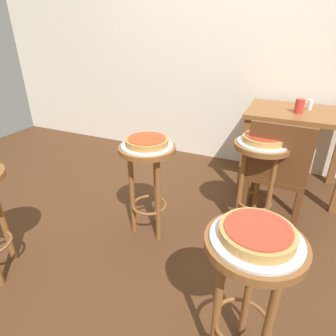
% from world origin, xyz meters
% --- Properties ---
extents(ground_plane, '(6.00, 6.00, 0.00)m').
position_xyz_m(ground_plane, '(0.00, 0.00, 0.00)').
color(ground_plane, '#4C2D19').
extents(back_wall, '(6.00, 0.10, 3.00)m').
position_xyz_m(back_wall, '(0.00, 1.65, 1.50)').
color(back_wall, silver).
rests_on(back_wall, ground_plane).
extents(stool_middle, '(0.38, 0.38, 0.69)m').
position_xyz_m(stool_middle, '(0.64, -0.57, 0.51)').
color(stool_middle, brown).
rests_on(stool_middle, ground_plane).
extents(serving_plate_middle, '(0.34, 0.34, 0.01)m').
position_xyz_m(serving_plate_middle, '(0.64, -0.57, 0.69)').
color(serving_plate_middle, silver).
rests_on(serving_plate_middle, stool_middle).
extents(pizza_middle, '(0.28, 0.28, 0.05)m').
position_xyz_m(pizza_middle, '(0.64, -0.57, 0.72)').
color(pizza_middle, tan).
rests_on(pizza_middle, serving_plate_middle).
extents(stool_leftside, '(0.38, 0.38, 0.69)m').
position_xyz_m(stool_leftside, '(-0.16, 0.08, 0.51)').
color(stool_leftside, brown).
rests_on(stool_leftside, ground_plane).
extents(serving_plate_leftside, '(0.34, 0.34, 0.01)m').
position_xyz_m(serving_plate_leftside, '(-0.16, 0.08, 0.69)').
color(serving_plate_leftside, silver).
rests_on(serving_plate_leftside, stool_leftside).
extents(pizza_leftside, '(0.28, 0.28, 0.05)m').
position_xyz_m(pizza_leftside, '(-0.16, 0.08, 0.72)').
color(pizza_leftside, '#B78442').
rests_on(pizza_leftside, serving_plate_leftside).
extents(stool_rear, '(0.38, 0.38, 0.69)m').
position_xyz_m(stool_rear, '(0.53, 0.45, 0.51)').
color(stool_rear, brown).
rests_on(stool_rear, ground_plane).
extents(serving_plate_rear, '(0.34, 0.34, 0.01)m').
position_xyz_m(serving_plate_rear, '(0.53, 0.45, 0.69)').
color(serving_plate_rear, silver).
rests_on(serving_plate_rear, stool_rear).
extents(pizza_rear, '(0.28, 0.28, 0.05)m').
position_xyz_m(pizza_rear, '(0.53, 0.45, 0.72)').
color(pizza_rear, tan).
rests_on(pizza_rear, serving_plate_rear).
extents(dining_table, '(0.88, 0.64, 0.75)m').
position_xyz_m(dining_table, '(0.74, 1.19, 0.61)').
color(dining_table, brown).
rests_on(dining_table, ground_plane).
extents(cup_near_edge, '(0.07, 0.07, 0.12)m').
position_xyz_m(cup_near_edge, '(0.71, 1.11, 0.81)').
color(cup_near_edge, red).
rests_on(cup_near_edge, dining_table).
extents(condiment_shaker, '(0.04, 0.04, 0.09)m').
position_xyz_m(condiment_shaker, '(0.80, 1.26, 0.79)').
color(condiment_shaker, white).
rests_on(condiment_shaker, dining_table).
extents(wooden_chair, '(0.42, 0.42, 0.85)m').
position_xyz_m(wooden_chair, '(0.64, 0.51, 0.47)').
color(wooden_chair, '#5B3319').
rests_on(wooden_chair, ground_plane).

